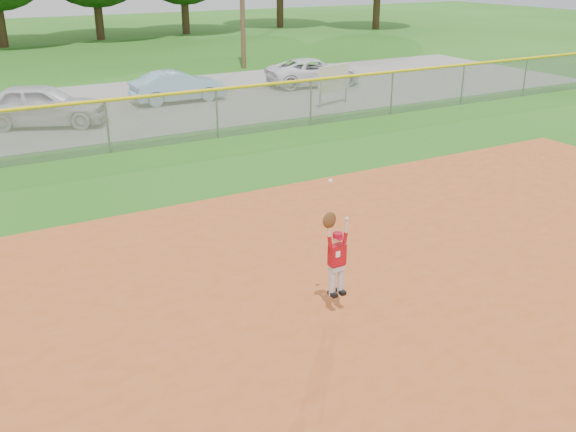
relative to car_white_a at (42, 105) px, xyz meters
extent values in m
plane|color=#256016|center=(1.06, -14.13, -0.72)|extent=(120.00, 120.00, 0.00)
cube|color=#AF4D1F|center=(1.06, -17.13, -0.70)|extent=(24.00, 16.00, 0.04)
cube|color=gray|center=(1.06, 1.87, -0.71)|extent=(44.00, 10.00, 0.03)
imported|color=silver|center=(0.00, 0.00, 0.00)|extent=(4.39, 3.08, 1.39)
imported|color=#82ADC2|center=(5.21, 1.51, -0.11)|extent=(3.57, 1.25, 1.18)
imported|color=white|center=(11.57, 1.91, -0.12)|extent=(4.36, 2.47, 1.15)
cylinder|color=gray|center=(9.31, -2.18, -0.15)|extent=(0.06, 0.06, 1.14)
cylinder|color=gray|center=(10.77, -1.73, -0.15)|extent=(0.06, 0.06, 1.14)
cube|color=#F1E6C5|center=(10.04, -1.96, 0.32)|extent=(1.65, 0.56, 0.95)
cube|color=gray|center=(1.06, -4.13, 0.03)|extent=(40.00, 0.03, 1.50)
cylinder|color=yellow|center=(1.06, -4.13, 0.78)|extent=(40.00, 0.10, 0.10)
cylinder|color=gray|center=(1.06, -4.13, 0.03)|extent=(0.06, 0.06, 1.50)
cylinder|color=gray|center=(4.39, -4.13, 0.03)|extent=(0.06, 0.06, 1.50)
cylinder|color=gray|center=(7.73, -4.13, 0.03)|extent=(0.06, 0.06, 1.50)
cylinder|color=gray|center=(11.06, -4.13, 0.03)|extent=(0.06, 0.06, 1.50)
cylinder|color=gray|center=(14.39, -4.13, 0.03)|extent=(0.06, 0.06, 1.50)
cylinder|color=gray|center=(17.73, -4.13, 0.03)|extent=(0.06, 0.06, 1.50)
cylinder|color=#422D1C|center=(7.98, 24.21, 1.72)|extent=(0.56, 0.56, 4.89)
cylinder|color=#422D1C|center=(14.49, 24.88, 1.67)|extent=(0.56, 0.56, 4.78)
cylinder|color=silver|center=(1.67, -14.74, -0.18)|extent=(0.09, 0.09, 0.43)
cylinder|color=silver|center=(1.82, -14.74, -0.18)|extent=(0.09, 0.09, 0.43)
cube|color=black|center=(1.67, -14.77, -0.36)|extent=(0.09, 0.17, 0.06)
cube|color=black|center=(1.82, -14.77, -0.36)|extent=(0.09, 0.17, 0.06)
cube|color=silver|center=(1.74, -14.74, 0.06)|extent=(0.22, 0.12, 0.09)
cube|color=maroon|center=(1.74, -14.74, 0.11)|extent=(0.23, 0.13, 0.03)
cube|color=#A50B14|center=(1.74, -14.74, 0.27)|extent=(0.26, 0.14, 0.32)
cube|color=white|center=(1.71, -14.82, 0.32)|extent=(0.08, 0.01, 0.09)
sphere|color=beige|center=(1.74, -14.74, 0.55)|extent=(0.15, 0.15, 0.15)
cylinder|color=#A1091D|center=(1.74, -14.74, 0.59)|extent=(0.15, 0.15, 0.07)
cube|color=#A1091D|center=(1.74, -14.82, 0.56)|extent=(0.11, 0.09, 0.01)
cylinder|color=#A50B14|center=(1.61, -14.74, 0.52)|extent=(0.08, 0.06, 0.18)
cylinder|color=beige|center=(1.59, -14.74, 0.70)|extent=(0.06, 0.05, 0.19)
ellipsoid|color=#4C2D14|center=(1.59, -14.74, 0.86)|extent=(0.22, 0.10, 0.26)
sphere|color=white|center=(1.59, -14.74, 1.46)|extent=(0.07, 0.07, 0.06)
cylinder|color=#A50B14|center=(1.88, -14.74, 0.52)|extent=(0.08, 0.06, 0.18)
cylinder|color=beige|center=(1.90, -14.74, 0.70)|extent=(0.06, 0.05, 0.19)
sphere|color=beige|center=(1.90, -14.74, 0.82)|extent=(0.07, 0.07, 0.07)
camera|label=1|loc=(-3.16, -21.96, 4.37)|focal=40.00mm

